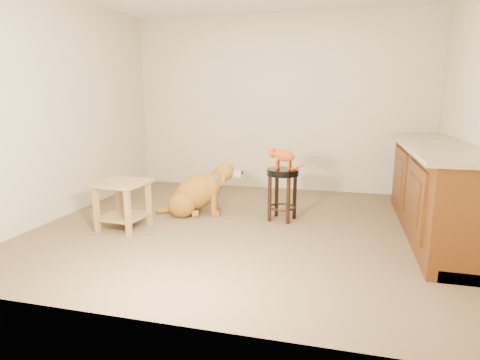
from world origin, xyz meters
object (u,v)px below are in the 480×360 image
(side_table, at_px, (123,197))
(golden_retriever, at_px, (197,194))
(padded_stool, at_px, (283,184))
(tabby_kitten, at_px, (282,156))
(wood_stool, at_px, (419,191))

(side_table, relative_size, golden_retriever, 0.53)
(padded_stool, bearing_deg, tabby_kitten, 162.60)
(golden_retriever, bearing_deg, tabby_kitten, -15.25)
(padded_stool, bearing_deg, golden_retriever, -179.33)
(side_table, distance_m, golden_retriever, 0.93)
(padded_stool, relative_size, tabby_kitten, 1.38)
(wood_stool, xyz_separation_m, side_table, (-3.15, -1.11, 0.00))
(golden_retriever, distance_m, tabby_kitten, 1.15)
(wood_stool, distance_m, tabby_kitten, 1.64)
(golden_retriever, bearing_deg, side_table, -144.84)
(padded_stool, distance_m, tabby_kitten, 0.32)
(wood_stool, distance_m, side_table, 3.35)
(tabby_kitten, bearing_deg, side_table, -143.82)
(side_table, xyz_separation_m, golden_retriever, (0.58, 0.72, -0.09))
(side_table, xyz_separation_m, tabby_kitten, (1.62, 0.74, 0.40))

